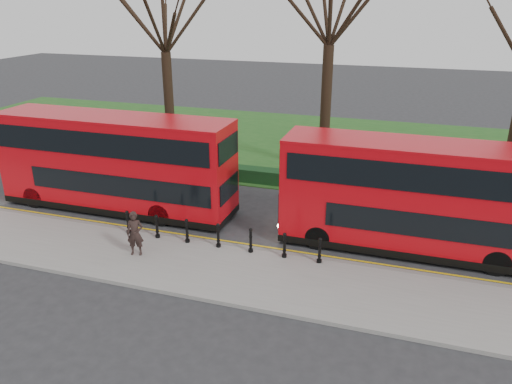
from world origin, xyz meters
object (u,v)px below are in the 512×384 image
(bollard_row, at_px, (218,236))
(bus_lead, at_px, (115,163))
(pedestrian, at_px, (135,234))
(bus_rear, at_px, (425,199))

(bollard_row, height_order, bus_lead, bus_lead)
(bollard_row, distance_m, pedestrian, 3.30)
(bollard_row, distance_m, bus_lead, 6.96)
(bollard_row, relative_size, bus_lead, 0.74)
(bus_lead, bearing_deg, pedestrian, -50.71)
(bollard_row, relative_size, bus_rear, 0.75)
(bollard_row, bearing_deg, bus_rear, 17.78)
(bus_rear, distance_m, pedestrian, 11.51)
(bus_rear, relative_size, pedestrian, 6.22)
(bus_lead, relative_size, pedestrian, 6.35)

